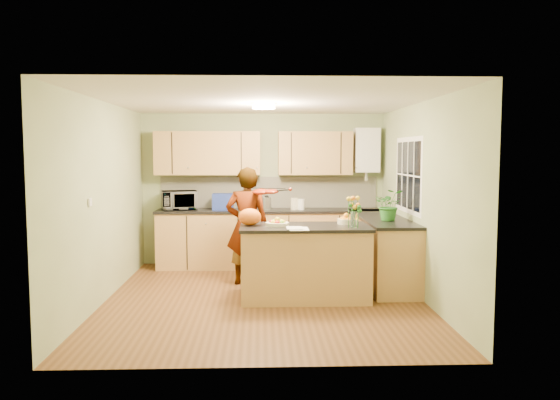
{
  "coord_description": "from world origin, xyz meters",
  "views": [
    {
      "loc": [
        -0.04,
        -6.85,
        1.86
      ],
      "look_at": [
        0.22,
        0.5,
        1.22
      ],
      "focal_mm": 35.0,
      "sensor_mm": 36.0,
      "label": 1
    }
  ],
  "objects": [
    {
      "name": "microwave",
      "position": [
        -1.35,
        1.98,
        1.09
      ],
      "size": [
        0.62,
        0.49,
        0.3
      ],
      "primitive_type": "imported",
      "rotation": [
        0.0,
        0.0,
        0.24
      ],
      "color": "white",
      "rests_on": "back_counter"
    },
    {
      "name": "wall_front",
      "position": [
        0.0,
        -2.25,
        1.25
      ],
      "size": [
        4.0,
        0.02,
        2.5
      ],
      "primitive_type": "cube",
      "color": "gray",
      "rests_on": "floor"
    },
    {
      "name": "violinist",
      "position": [
        -0.23,
        0.8,
        0.83
      ],
      "size": [
        0.63,
        0.43,
        1.66
      ],
      "primitive_type": "imported",
      "rotation": [
        0.0,
        0.0,
        3.08
      ],
      "color": "#EAB78F",
      "rests_on": "floor"
    },
    {
      "name": "fruit_dish",
      "position": [
        0.17,
        -0.02,
        0.98
      ],
      "size": [
        0.3,
        0.3,
        0.1
      ],
      "color": "beige",
      "rests_on": "peninsula_island"
    },
    {
      "name": "window_right",
      "position": [
        1.99,
        0.6,
        1.55
      ],
      "size": [
        0.01,
        1.3,
        1.05
      ],
      "color": "white",
      "rests_on": "wall_right"
    },
    {
      "name": "splashback",
      "position": [
        0.1,
        2.23,
        1.2
      ],
      "size": [
        3.6,
        0.02,
        0.52
      ],
      "primitive_type": "cube",
      "color": "beige",
      "rests_on": "back_counter"
    },
    {
      "name": "upper_cabinets",
      "position": [
        -0.18,
        2.08,
        1.85
      ],
      "size": [
        3.2,
        0.34,
        0.7
      ],
      "color": "#A27A41",
      "rests_on": "wall_back"
    },
    {
      "name": "wall_back",
      "position": [
        0.0,
        2.25,
        1.25
      ],
      "size": [
        4.0,
        0.02,
        2.5
      ],
      "primitive_type": "cube",
      "color": "gray",
      "rests_on": "floor"
    },
    {
      "name": "ceiling_lamp",
      "position": [
        0.0,
        0.3,
        2.46
      ],
      "size": [
        0.3,
        0.3,
        0.07
      ],
      "color": "#FFEABF",
      "rests_on": "ceiling"
    },
    {
      "name": "blue_box",
      "position": [
        -0.65,
        1.94,
        1.07
      ],
      "size": [
        0.33,
        0.25,
        0.26
      ],
      "primitive_type": "cube",
      "rotation": [
        0.0,
        0.0,
        -0.03
      ],
      "color": "navy",
      "rests_on": "back_counter"
    },
    {
      "name": "papers",
      "position": [
        0.42,
        -0.32,
        0.94
      ],
      "size": [
        0.23,
        0.32,
        0.01
      ],
      "primitive_type": "cube",
      "color": "white",
      "rests_on": "peninsula_island"
    },
    {
      "name": "violin",
      "position": [
        -0.03,
        0.58,
        1.33
      ],
      "size": [
        0.68,
        0.59,
        0.17
      ],
      "primitive_type": null,
      "rotation": [
        0.17,
        0.0,
        -0.61
      ],
      "color": "#591705",
      "rests_on": "violinist"
    },
    {
      "name": "kettle",
      "position": [
        0.05,
        1.92,
        1.05
      ],
      "size": [
        0.15,
        0.15,
        0.27
      ],
      "rotation": [
        0.0,
        0.0,
        0.06
      ],
      "color": "#B2B2B6",
      "rests_on": "back_counter"
    },
    {
      "name": "orange_bowl",
      "position": [
        1.07,
        0.13,
        0.99
      ],
      "size": [
        0.23,
        0.23,
        0.13
      ],
      "color": "beige",
      "rests_on": "peninsula_island"
    },
    {
      "name": "orange_bag",
      "position": [
        -0.18,
        0.03,
        1.05
      ],
      "size": [
        0.36,
        0.34,
        0.22
      ],
      "primitive_type": "ellipsoid",
      "rotation": [
        0.0,
        0.0,
        0.41
      ],
      "color": "orange",
      "rests_on": "peninsula_island"
    },
    {
      "name": "light_switch",
      "position": [
        -1.99,
        -0.6,
        1.3
      ],
      "size": [
        0.02,
        0.09,
        0.09
      ],
      "primitive_type": "cube",
      "color": "white",
      "rests_on": "wall_left"
    },
    {
      "name": "floor",
      "position": [
        0.0,
        0.0,
        0.0
      ],
      "size": [
        4.5,
        4.5,
        0.0
      ],
      "primitive_type": "plane",
      "color": "#573419",
      "rests_on": "ground"
    },
    {
      "name": "back_counter",
      "position": [
        0.1,
        1.95,
        0.47
      ],
      "size": [
        3.64,
        0.62,
        0.94
      ],
      "color": "#A27A41",
      "rests_on": "floor"
    },
    {
      "name": "boiler",
      "position": [
        1.7,
        2.09,
        1.9
      ],
      "size": [
        0.4,
        0.3,
        0.86
      ],
      "color": "white",
      "rests_on": "wall_back"
    },
    {
      "name": "flower_vase",
      "position": [
        1.12,
        -0.2,
        1.22
      ],
      "size": [
        0.23,
        0.23,
        0.43
      ],
      "rotation": [
        0.0,
        0.0,
        -0.36
      ],
      "color": "silver",
      "rests_on": "peninsula_island"
    },
    {
      "name": "peninsula_island",
      "position": [
        0.52,
        -0.02,
        0.47
      ],
      "size": [
        1.64,
        0.84,
        0.94
      ],
      "color": "#A27A41",
      "rests_on": "floor"
    },
    {
      "name": "wall_left",
      "position": [
        -2.0,
        0.0,
        1.25
      ],
      "size": [
        0.02,
        4.5,
        2.5
      ],
      "primitive_type": "cube",
      "color": "gray",
      "rests_on": "floor"
    },
    {
      "name": "right_counter",
      "position": [
        1.7,
        0.85,
        0.47
      ],
      "size": [
        0.62,
        2.24,
        0.94
      ],
      "color": "#A27A41",
      "rests_on": "floor"
    },
    {
      "name": "wall_right",
      "position": [
        2.0,
        0.0,
        1.25
      ],
      "size": [
        0.02,
        4.5,
        2.5
      ],
      "primitive_type": "cube",
      "color": "gray",
      "rests_on": "floor"
    },
    {
      "name": "jar_white",
      "position": [
        0.61,
        1.91,
        1.03
      ],
      "size": [
        0.13,
        0.13,
        0.17
      ],
      "primitive_type": "cylinder",
      "rotation": [
        0.0,
        0.0,
        0.15
      ],
      "color": "white",
      "rests_on": "back_counter"
    },
    {
      "name": "jar_cream",
      "position": [
        0.51,
        1.94,
        1.03
      ],
      "size": [
        0.14,
        0.14,
        0.19
      ],
      "primitive_type": "cylinder",
      "rotation": [
        0.0,
        0.0,
        -0.16
      ],
      "color": "beige",
      "rests_on": "back_counter"
    },
    {
      "name": "potted_plant",
      "position": [
        1.7,
        0.43,
        1.15
      ],
      "size": [
        0.43,
        0.39,
        0.43
      ],
      "primitive_type": "imported",
      "rotation": [
        0.0,
        0.0,
        -0.15
      ],
      "color": "#286C24",
      "rests_on": "right_counter"
    },
    {
      "name": "ceiling",
      "position": [
        0.0,
        0.0,
        2.5
      ],
      "size": [
        4.0,
        4.5,
        0.02
      ],
      "primitive_type": "cube",
      "color": "silver",
      "rests_on": "wall_back"
    }
  ]
}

